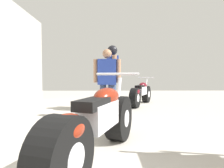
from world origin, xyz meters
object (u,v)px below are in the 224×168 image
motorcycle_black_naked (141,93)px  mechanic_in_blue (107,79)px  mechanic_with_helmet (112,71)px  motorcycle_maroon_cruiser (98,125)px

motorcycle_black_naked → mechanic_in_blue: size_ratio=1.18×
mechanic_in_blue → mechanic_with_helmet: (0.14, 0.99, 0.20)m
motorcycle_black_naked → mechanic_with_helmet: mechanic_with_helmet is taller
mechanic_with_helmet → mechanic_in_blue: bearing=-98.1°
motorcycle_maroon_cruiser → mechanic_with_helmet: (0.23, 3.33, 0.68)m
motorcycle_black_naked → mechanic_with_helmet: bearing=-136.2°
mechanic_in_blue → mechanic_with_helmet: 1.02m
motorcycle_maroon_cruiser → motorcycle_black_naked: (1.19, 4.26, -0.03)m
mechanic_with_helmet → motorcycle_black_naked: bearing=43.8°
motorcycle_black_naked → mechanic_in_blue: bearing=-120.0°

